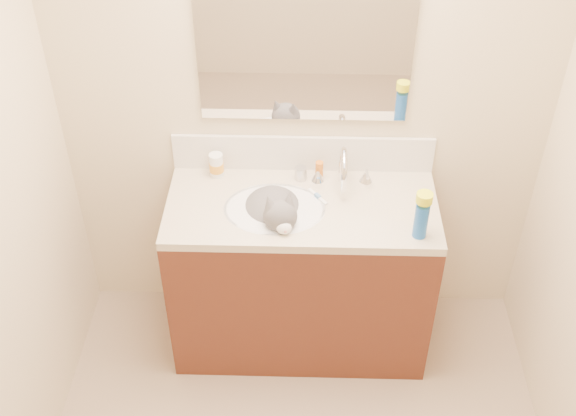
# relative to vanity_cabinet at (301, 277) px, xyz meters

# --- Properties ---
(room_shell) EXTENTS (2.24, 2.54, 2.52)m
(room_shell) POSITION_rel_vanity_cabinet_xyz_m (0.00, -0.97, 1.08)
(room_shell) COLOR beige
(room_shell) RESTS_ON ground
(vanity_cabinet) EXTENTS (1.20, 0.55, 0.82)m
(vanity_cabinet) POSITION_rel_vanity_cabinet_xyz_m (0.00, 0.00, 0.00)
(vanity_cabinet) COLOR #4D2214
(vanity_cabinet) RESTS_ON ground
(counter_slab) EXTENTS (1.20, 0.55, 0.04)m
(counter_slab) POSITION_rel_vanity_cabinet_xyz_m (0.00, 0.00, 0.43)
(counter_slab) COLOR beige
(counter_slab) RESTS_ON vanity_cabinet
(basin) EXTENTS (0.45, 0.36, 0.14)m
(basin) POSITION_rel_vanity_cabinet_xyz_m (-0.12, -0.03, 0.38)
(basin) COLOR white
(basin) RESTS_ON vanity_cabinet
(faucet) EXTENTS (0.28, 0.20, 0.21)m
(faucet) POSITION_rel_vanity_cabinet_xyz_m (0.18, 0.14, 0.54)
(faucet) COLOR silver
(faucet) RESTS_ON counter_slab
(cat) EXTENTS (0.38, 0.42, 0.31)m
(cat) POSITION_rel_vanity_cabinet_xyz_m (-0.12, -0.03, 0.42)
(cat) COLOR #535153
(cat) RESTS_ON basin
(backsplash) EXTENTS (1.20, 0.02, 0.18)m
(backsplash) POSITION_rel_vanity_cabinet_xyz_m (0.00, 0.26, 0.54)
(backsplash) COLOR silver
(backsplash) RESTS_ON counter_slab
(mirror) EXTENTS (0.90, 0.02, 0.80)m
(mirror) POSITION_rel_vanity_cabinet_xyz_m (0.00, 0.26, 1.13)
(mirror) COLOR white
(mirror) RESTS_ON room_shell
(pill_bottle) EXTENTS (0.08, 0.08, 0.12)m
(pill_bottle) POSITION_rel_vanity_cabinet_xyz_m (-0.40, 0.21, 0.51)
(pill_bottle) COLOR white
(pill_bottle) RESTS_ON counter_slab
(pill_label) EXTENTS (0.08, 0.08, 0.04)m
(pill_label) POSITION_rel_vanity_cabinet_xyz_m (-0.40, 0.21, 0.50)
(pill_label) COLOR orange
(pill_label) RESTS_ON pill_bottle
(silver_jar) EXTENTS (0.06, 0.06, 0.06)m
(silver_jar) POSITION_rel_vanity_cabinet_xyz_m (-0.01, 0.19, 0.48)
(silver_jar) COLOR #B7B7BC
(silver_jar) RESTS_ON counter_slab
(amber_bottle) EXTENTS (0.04, 0.04, 0.09)m
(amber_bottle) POSITION_rel_vanity_cabinet_xyz_m (0.08, 0.19, 0.49)
(amber_bottle) COLOR orange
(amber_bottle) RESTS_ON counter_slab
(toothbrush) EXTENTS (0.09, 0.11, 0.01)m
(toothbrush) POSITION_rel_vanity_cabinet_xyz_m (0.07, 0.05, 0.45)
(toothbrush) COLOR white
(toothbrush) RESTS_ON counter_slab
(toothbrush_head) EXTENTS (0.03, 0.03, 0.02)m
(toothbrush_head) POSITION_rel_vanity_cabinet_xyz_m (0.07, 0.05, 0.46)
(toothbrush_head) COLOR #5C8EC4
(toothbrush_head) RESTS_ON counter_slab
(spray_can) EXTENTS (0.06, 0.06, 0.16)m
(spray_can) POSITION_rel_vanity_cabinet_xyz_m (0.49, -0.19, 0.53)
(spray_can) COLOR #1956B4
(spray_can) RESTS_ON counter_slab
(spray_cap) EXTENTS (0.07, 0.07, 0.04)m
(spray_cap) POSITION_rel_vanity_cabinet_xyz_m (0.49, -0.19, 0.65)
(spray_cap) COLOR yellow
(spray_cap) RESTS_ON spray_can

